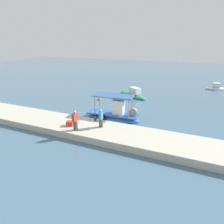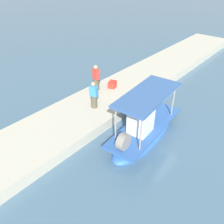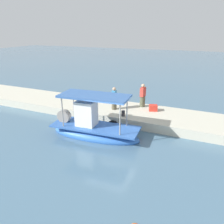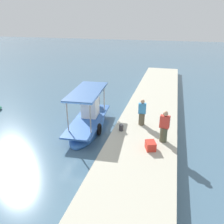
# 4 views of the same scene
# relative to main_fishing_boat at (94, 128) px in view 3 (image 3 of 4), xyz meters

# --- Properties ---
(ground_plane) EXTENTS (120.00, 120.00, 0.00)m
(ground_plane) POSITION_rel_main_fishing_boat_xyz_m (-1.19, 0.02, -0.49)
(ground_plane) COLOR slate
(dock_quay) EXTENTS (36.00, 3.62, 0.59)m
(dock_quay) POSITION_rel_main_fishing_boat_xyz_m (-1.19, -3.66, -0.20)
(dock_quay) COLOR beige
(dock_quay) RESTS_ON ground_plane
(main_fishing_boat) EXTENTS (5.54, 2.17, 2.90)m
(main_fishing_boat) POSITION_rel_main_fishing_boat_xyz_m (0.00, 0.00, 0.00)
(main_fishing_boat) COLOR blue
(main_fishing_boat) RESTS_ON ground_plane
(fisherman_near_bollard) EXTENTS (0.40, 0.48, 1.61)m
(fisherman_near_bollard) POSITION_rel_main_fishing_boat_xyz_m (0.15, -3.35, 0.83)
(fisherman_near_bollard) COLOR brown
(fisherman_near_bollard) RESTS_ON dock_quay
(fisherman_by_crate) EXTENTS (0.44, 0.52, 1.72)m
(fisherman_by_crate) POSITION_rel_main_fishing_boat_xyz_m (-1.52, -4.73, 0.88)
(fisherman_by_crate) COLOR #4F533D
(fisherman_by_crate) RESTS_ON dock_quay
(mooring_bollard) EXTENTS (0.24, 0.24, 0.38)m
(mooring_bollard) POSITION_rel_main_fishing_boat_xyz_m (-0.95, -2.34, 0.29)
(mooring_bollard) COLOR #2D2D33
(mooring_bollard) RESTS_ON dock_quay
(cargo_crate) EXTENTS (0.69, 0.62, 0.42)m
(cargo_crate) POSITION_rel_main_fishing_boat_xyz_m (-2.49, -4.18, 0.31)
(cargo_crate) COLOR red
(cargo_crate) RESTS_ON dock_quay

